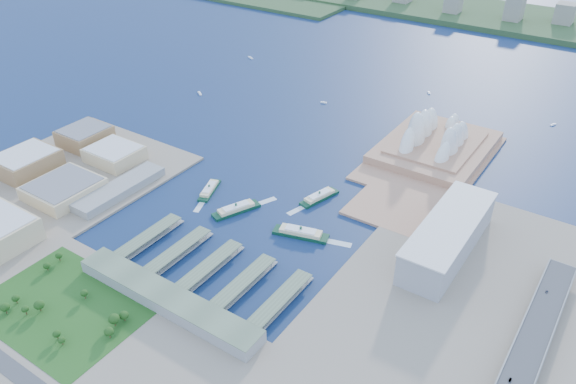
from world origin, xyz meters
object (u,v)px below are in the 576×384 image
Objects in this scene: ferry_d at (301,231)px; car_c at (547,291)px; ferry_b at (319,195)px; toaster_building at (448,237)px; car_b at (510,380)px; opera_house at (438,131)px; ferry_c at (236,208)px; ferry_a at (209,188)px.

car_c is at bearing -96.90° from ferry_d.
ferry_b is at bearing 0.39° from ferry_d.
car_b is at bearing -53.81° from toaster_building.
ferry_c is (-133.87, -260.94, -26.66)m from opera_house.
ferry_b is 99.19m from ferry_c.
ferry_d is (85.27, 2.89, 0.32)m from ferry_c.
opera_house reaches higher than ferry_c.
opera_house is 42.77× the size of car_c.
car_b is (324.87, -77.11, 10.22)m from ferry_c.
ferry_d is at bearing -157.27° from toaster_building.
toaster_building is 2.59× the size of ferry_d.
car_c is (0.00, 116.51, -0.10)m from car_b.
car_c reaches higher than ferry_c.
ferry_a is (-186.90, -245.73, -27.39)m from opera_house.
toaster_building reaches higher than car_b.
car_b is at bearing -15.51° from ferry_b.
ferry_c is at bearing -13.35° from car_b.
car_b reaches higher than ferry_d.
ferry_c reaches higher than ferry_a.
toaster_building is at bearing -10.91° from ferry_a.
ferry_c is at bearing -36.29° from ferry_a.
car_b is (191.00, -338.05, -16.44)m from opera_house.
car_c is (260.27, -35.87, 10.46)m from ferry_b.
opera_house is 294.49m from ferry_c.
ferry_c is (-223.87, -60.94, -15.16)m from toaster_building.
ferry_b is 12.56× the size of car_c.
car_b is at bearing -169.79° from ferry_c.
ferry_d is (-48.59, -258.05, -26.34)m from opera_house.
ferry_a is at bearing 7.56° from ferry_c.
opera_house is 200.00m from ferry_b.
opera_house reaches higher than ferry_a.
ferry_b is at bearing 172.15° from car_c.
ferry_a is 11.58× the size of car_c.
car_b is (239.59, -80.01, 9.90)m from ferry_d.
toaster_building is (90.00, -200.00, -11.50)m from opera_house.
ferry_b is 262.94m from car_c.
ferry_d is at bearing -25.38° from ferry_a.
ferry_b is 0.94× the size of ferry_c.
car_b is (101.00, -138.05, -4.94)m from toaster_building.
ferry_b is (-159.27, 14.33, -15.50)m from toaster_building.
opera_house is 388.63m from car_b.
ferry_c is 13.07× the size of car_b.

